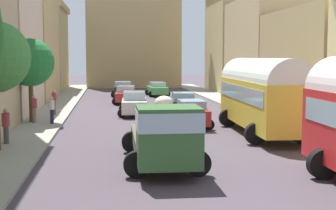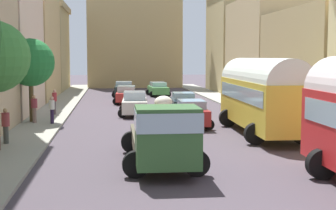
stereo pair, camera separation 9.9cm
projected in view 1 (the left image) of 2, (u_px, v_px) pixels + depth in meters
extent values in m
plane|color=#473E46|center=(156.00, 114.00, 35.06)|extent=(154.00, 154.00, 0.00)
cube|color=gray|center=(51.00, 114.00, 34.20)|extent=(2.50, 70.00, 0.14)
cube|color=#9E9E94|center=(255.00, 111.00, 35.90)|extent=(2.50, 70.00, 0.14)
cube|color=beige|center=(1.00, 52.00, 34.42)|extent=(4.46, 10.45, 8.76)
cube|color=tan|center=(29.00, 45.00, 46.48)|extent=(4.43, 12.38, 10.22)
cube|color=tan|center=(40.00, 51.00, 58.61)|extent=(5.80, 11.28, 9.49)
cube|color=tan|center=(39.00, 8.00, 58.12)|extent=(6.39, 11.28, 0.65)
cube|color=tan|center=(321.00, 63.00, 33.30)|extent=(4.96, 11.74, 7.21)
cube|color=tan|center=(271.00, 50.00, 45.11)|extent=(5.92, 11.72, 9.24)
cube|color=tan|center=(233.00, 43.00, 56.25)|extent=(4.58, 9.60, 11.21)
cube|color=tan|center=(133.00, 36.00, 66.29)|extent=(12.30, 6.29, 13.57)
cube|color=tan|center=(100.00, 14.00, 63.95)|extent=(2.55, 2.55, 19.24)
cube|color=tan|center=(166.00, 14.00, 64.96)|extent=(2.55, 2.55, 19.24)
cylinder|color=black|center=(322.00, 164.00, 16.23)|extent=(1.00, 0.35, 1.00)
cube|color=gold|center=(261.00, 103.00, 25.55)|extent=(2.56, 9.67, 2.32)
cylinder|color=silver|center=(262.00, 80.00, 25.43)|extent=(2.51, 9.48, 2.28)
cube|color=#99B7C6|center=(261.00, 93.00, 25.50)|extent=(2.59, 8.91, 0.74)
cylinder|color=black|center=(228.00, 118.00, 28.51)|extent=(1.00, 0.35, 1.00)
cylinder|color=black|center=(265.00, 118.00, 28.72)|extent=(1.00, 0.35, 1.00)
cylinder|color=black|center=(255.00, 134.00, 22.60)|extent=(1.00, 0.35, 1.00)
cylinder|color=black|center=(302.00, 133.00, 22.81)|extent=(1.00, 0.35, 1.00)
cube|color=#305A2C|center=(168.00, 136.00, 16.09)|extent=(2.07, 1.90, 1.96)
cube|color=#99B7C6|center=(168.00, 120.00, 16.04)|extent=(2.11, 1.98, 0.63)
cube|color=brown|center=(159.00, 139.00, 19.75)|extent=(2.11, 5.41, 0.55)
ellipsoid|color=beige|center=(145.00, 123.00, 20.54)|extent=(0.82, 0.97, 0.55)
ellipsoid|color=silver|center=(149.00, 128.00, 19.09)|extent=(1.02, 0.81, 0.56)
ellipsoid|color=beige|center=(147.00, 120.00, 21.51)|extent=(1.04, 1.17, 0.50)
ellipsoid|color=beige|center=(163.00, 125.00, 17.97)|extent=(0.92, 1.07, 0.45)
ellipsoid|color=silver|center=(157.00, 114.00, 21.43)|extent=(0.81, 0.91, 0.45)
ellipsoid|color=silver|center=(168.00, 116.00, 20.01)|extent=(1.18, 1.18, 0.52)
ellipsoid|color=beige|center=(164.00, 102.00, 21.35)|extent=(1.14, 1.19, 0.56)
cylinder|color=black|center=(198.00, 163.00, 16.62)|extent=(0.90, 0.32, 0.90)
cylinder|color=black|center=(137.00, 164.00, 16.40)|extent=(0.90, 0.32, 0.90)
cylinder|color=black|center=(181.00, 141.00, 20.93)|extent=(0.90, 0.32, 0.90)
cylinder|color=black|center=(132.00, 142.00, 20.71)|extent=(0.90, 0.32, 0.90)
cube|color=silver|center=(134.00, 106.00, 33.96)|extent=(1.87, 4.44, 0.82)
cube|color=#A4B6C5|center=(134.00, 96.00, 33.89)|extent=(1.57, 2.34, 0.55)
cylinder|color=black|center=(147.00, 113.00, 32.71)|extent=(0.60, 0.21, 0.60)
cylinder|color=black|center=(122.00, 113.00, 32.60)|extent=(0.60, 0.21, 0.60)
cylinder|color=black|center=(146.00, 109.00, 35.39)|extent=(0.60, 0.21, 0.60)
cylinder|color=black|center=(123.00, 109.00, 35.28)|extent=(0.60, 0.21, 0.60)
cube|color=#B32C26|center=(126.00, 96.00, 42.54)|extent=(1.92, 3.99, 0.73)
cube|color=#9CBEBD|center=(126.00, 89.00, 42.48)|extent=(1.60, 2.11, 0.54)
cylinder|color=black|center=(135.00, 101.00, 41.42)|extent=(0.60, 0.21, 0.60)
cylinder|color=black|center=(115.00, 101.00, 41.33)|extent=(0.60, 0.21, 0.60)
cylinder|color=black|center=(136.00, 99.00, 43.81)|extent=(0.60, 0.21, 0.60)
cylinder|color=black|center=(117.00, 99.00, 43.72)|extent=(0.60, 0.21, 0.60)
cube|color=#1F2C2A|center=(123.00, 90.00, 49.98)|extent=(1.94, 4.29, 0.81)
cube|color=#A2C3D2|center=(123.00, 84.00, 49.92)|extent=(1.65, 2.26, 0.46)
cylinder|color=black|center=(132.00, 95.00, 48.79)|extent=(0.60, 0.21, 0.60)
cylinder|color=black|center=(114.00, 95.00, 48.64)|extent=(0.60, 0.21, 0.60)
cylinder|color=black|center=(132.00, 93.00, 51.39)|extent=(0.60, 0.21, 0.60)
cylinder|color=black|center=(115.00, 93.00, 51.25)|extent=(0.60, 0.21, 0.60)
cube|color=#AB2624|center=(191.00, 115.00, 28.25)|extent=(1.68, 3.95, 0.83)
cube|color=#8DB3C9|center=(191.00, 104.00, 28.19)|extent=(1.45, 2.07, 0.46)
cylinder|color=black|center=(175.00, 119.00, 29.41)|extent=(0.60, 0.21, 0.60)
cylinder|color=black|center=(202.00, 119.00, 29.57)|extent=(0.60, 0.21, 0.60)
cylinder|color=black|center=(180.00, 125.00, 27.01)|extent=(0.60, 0.21, 0.60)
cylinder|color=black|center=(209.00, 125.00, 27.16)|extent=(0.60, 0.21, 0.60)
cube|color=#1D2C32|center=(183.00, 104.00, 35.73)|extent=(1.84, 3.86, 0.70)
cube|color=#91BED0|center=(183.00, 96.00, 35.67)|extent=(1.55, 2.04, 0.49)
cylinder|color=black|center=(170.00, 107.00, 36.87)|extent=(0.60, 0.21, 0.60)
cylinder|color=black|center=(192.00, 107.00, 36.98)|extent=(0.60, 0.21, 0.60)
cylinder|color=black|center=(173.00, 110.00, 34.54)|extent=(0.60, 0.21, 0.60)
cylinder|color=black|center=(196.00, 110.00, 34.66)|extent=(0.60, 0.21, 0.60)
cube|color=#4D984B|center=(157.00, 90.00, 50.75)|extent=(1.89, 4.35, 0.72)
cube|color=#99C3CF|center=(157.00, 84.00, 50.70)|extent=(1.57, 2.30, 0.46)
cylinder|color=black|center=(148.00, 92.00, 51.93)|extent=(0.60, 0.21, 0.60)
cylinder|color=black|center=(163.00, 92.00, 52.22)|extent=(0.60, 0.21, 0.60)
cylinder|color=black|center=(151.00, 94.00, 49.35)|extent=(0.60, 0.21, 0.60)
cylinder|color=black|center=(167.00, 94.00, 49.64)|extent=(0.60, 0.21, 0.60)
cylinder|color=#2C1E42|center=(52.00, 125.00, 28.78)|extent=(0.17, 0.17, 0.14)
cylinder|color=#2C1E42|center=(52.00, 117.00, 28.73)|extent=(0.24, 0.24, 0.83)
cylinder|color=silver|center=(52.00, 105.00, 28.66)|extent=(0.37, 0.37, 0.54)
sphere|color=tan|center=(52.00, 98.00, 28.63)|extent=(0.23, 0.23, 0.23)
cylinder|color=#454741|center=(7.00, 145.00, 22.15)|extent=(0.20, 0.20, 0.14)
cylinder|color=#454741|center=(6.00, 135.00, 22.11)|extent=(0.29, 0.29, 0.78)
cylinder|color=#963B3E|center=(6.00, 120.00, 22.04)|extent=(0.45, 0.45, 0.60)
sphere|color=tan|center=(5.00, 111.00, 22.00)|extent=(0.21, 0.21, 0.21)
cylinder|color=#81665D|center=(34.00, 124.00, 29.15)|extent=(0.20, 0.20, 0.14)
cylinder|color=#81665D|center=(34.00, 115.00, 29.10)|extent=(0.32, 0.32, 0.88)
cylinder|color=#8D353E|center=(34.00, 103.00, 29.03)|extent=(0.49, 0.49, 0.54)
sphere|color=tan|center=(34.00, 97.00, 29.00)|extent=(0.21, 0.21, 0.21)
cylinder|color=#504547|center=(54.00, 116.00, 33.31)|extent=(0.17, 0.17, 0.14)
cylinder|color=#504547|center=(54.00, 108.00, 33.25)|extent=(0.21, 0.21, 0.90)
cylinder|color=#A22E34|center=(54.00, 97.00, 33.18)|extent=(0.33, 0.33, 0.58)
sphere|color=tan|center=(54.00, 91.00, 33.15)|extent=(0.20, 0.20, 0.20)
cylinder|color=brown|center=(31.00, 102.00, 29.57)|extent=(0.27, 0.27, 2.62)
sphere|color=#216E33|center=(30.00, 62.00, 29.34)|extent=(2.86, 2.86, 2.86)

